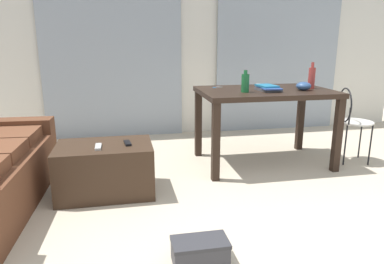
# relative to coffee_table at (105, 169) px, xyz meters

# --- Properties ---
(ground_plane) EXTENTS (8.13, 8.13, 0.00)m
(ground_plane) POSITION_rel_coffee_table_xyz_m (1.24, -0.11, -0.22)
(ground_plane) COLOR beige
(wall_back) EXTENTS (6.06, 0.10, 2.59)m
(wall_back) POSITION_rel_coffee_table_xyz_m (1.24, 1.99, 1.07)
(wall_back) COLOR silver
(wall_back) RESTS_ON ground
(curtains) EXTENTS (4.14, 0.03, 2.19)m
(curtains) POSITION_rel_coffee_table_xyz_m (1.24, 1.90, 0.88)
(curtains) COLOR #99A3AD
(curtains) RESTS_ON ground
(coffee_table) EXTENTS (0.80, 0.54, 0.44)m
(coffee_table) POSITION_rel_coffee_table_xyz_m (0.00, 0.00, 0.00)
(coffee_table) COLOR #382619
(coffee_table) RESTS_ON ground
(craft_table) EXTENTS (1.35, 0.87, 0.80)m
(craft_table) POSITION_rel_coffee_table_xyz_m (1.63, 0.48, 0.47)
(craft_table) COLOR black
(craft_table) RESTS_ON ground
(wire_chair) EXTENTS (0.37, 0.40, 0.81)m
(wire_chair) POSITION_rel_coffee_table_xyz_m (2.56, 0.35, 0.29)
(wire_chair) COLOR silver
(wire_chair) RESTS_ON ground
(bottle_near) EXTENTS (0.08, 0.08, 0.22)m
(bottle_near) POSITION_rel_coffee_table_xyz_m (1.36, 0.34, 0.67)
(bottle_near) COLOR #195B2D
(bottle_near) RESTS_ON craft_table
(bottle_far) EXTENTS (0.07, 0.07, 0.27)m
(bottle_far) POSITION_rel_coffee_table_xyz_m (2.13, 0.46, 0.69)
(bottle_far) COLOR #99332D
(bottle_far) RESTS_ON craft_table
(bowl) EXTENTS (0.15, 0.15, 0.09)m
(bowl) POSITION_rel_coffee_table_xyz_m (1.99, 0.36, 0.62)
(bowl) COLOR #2D4C7A
(bowl) RESTS_ON craft_table
(book_stack) EXTENTS (0.22, 0.31, 0.06)m
(book_stack) POSITION_rel_coffee_table_xyz_m (1.62, 0.39, 0.61)
(book_stack) COLOR #4C4C51
(book_stack) RESTS_ON craft_table
(tv_remote_on_table) EXTENTS (0.06, 0.19, 0.02)m
(tv_remote_on_table) POSITION_rel_coffee_table_xyz_m (1.68, 0.73, 0.59)
(tv_remote_on_table) COLOR #B7B7B2
(tv_remote_on_table) RESTS_ON craft_table
(scissors) EXTENTS (0.12, 0.10, 0.00)m
(scissors) POSITION_rel_coffee_table_xyz_m (1.17, 0.73, 0.58)
(scissors) COLOR #9EA0A5
(scissors) RESTS_ON craft_table
(tv_remote_primary) EXTENTS (0.05, 0.16, 0.02)m
(tv_remote_primary) POSITION_rel_coffee_table_xyz_m (-0.04, -0.08, 0.23)
(tv_remote_primary) COLOR #B7B7B2
(tv_remote_primary) RESTS_ON coffee_table
(tv_remote_secondary) EXTENTS (0.07, 0.15, 0.02)m
(tv_remote_secondary) POSITION_rel_coffee_table_xyz_m (0.20, -0.02, 0.23)
(tv_remote_secondary) COLOR black
(tv_remote_secondary) RESTS_ON coffee_table
(shoebox) EXTENTS (0.34, 0.19, 0.15)m
(shoebox) POSITION_rel_coffee_table_xyz_m (0.58, -1.15, -0.14)
(shoebox) COLOR #38383D
(shoebox) RESTS_ON ground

